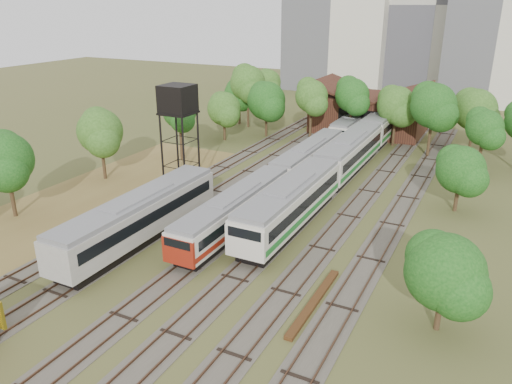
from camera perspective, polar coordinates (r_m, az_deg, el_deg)
The scene contains 14 objects.
ground at distance 30.63m, azimuth -15.98°, elevation -17.68°, with size 240.00×240.00×0.00m, color #475123.
dry_grass_patch at distance 47.15m, azimuth -25.82°, elevation -4.63°, with size 14.00×60.00×0.04m, color brown.
tracks at distance 49.22m, azimuth 3.12°, elevation -1.35°, with size 24.60×80.00×0.19m.
railcar_red_set at distance 50.33m, azimuth 2.43°, elevation 1.30°, with size 2.74×34.58×3.38m.
railcar_green_set at distance 59.21m, azimuth 10.64°, elevation 4.36°, with size 3.27×52.08×4.05m.
railcar_rear at distance 75.03m, azimuth 11.21°, elevation 7.54°, with size 2.72×16.08×3.36m.
old_grey_coach at distance 42.12m, azimuth -13.15°, elevation -2.79°, with size 3.17×18.00×3.92m.
water_tower at distance 51.45m, azimuth -8.94°, elevation 10.12°, with size 3.17×3.17×10.97m.
rail_pile_far at distance 33.94m, azimuth 6.65°, elevation -12.38°, with size 0.54×8.69×0.28m, color #4F2F16.
maintenance_shed at distance 78.59m, azimuth 12.87°, elevation 8.87°, with size 16.45×11.55×7.58m.
tree_band_left at distance 59.77m, azimuth -13.69°, elevation 7.33°, with size 8.42×75.04×8.18m.
tree_band_far at distance 70.17m, azimuth 12.15°, elevation 10.14°, with size 43.40×10.30×9.61m.
tree_band_right at distance 45.25m, azimuth 22.72°, elevation 0.86°, with size 5.79×36.49×7.61m.
tower_centre at distance 117.78m, azimuth 20.54°, elevation 19.42°, with size 20.00×18.00×36.00m, color #BAB6A8.
Camera 1 is at (17.50, -16.75, 18.74)m, focal length 35.00 mm.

